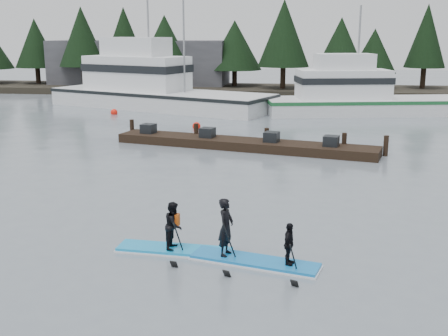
# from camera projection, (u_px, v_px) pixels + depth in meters

# --- Properties ---
(ground) EXTENTS (160.00, 160.00, 0.00)m
(ground) POSITION_uv_depth(u_px,v_px,m) (193.00, 263.00, 14.54)
(ground) COLOR slate
(ground) RESTS_ON ground
(far_shore) EXTENTS (70.00, 8.00, 0.60)m
(far_shore) POSITION_uv_depth(u_px,v_px,m) (274.00, 90.00, 54.91)
(far_shore) COLOR #2D281E
(far_shore) RESTS_ON ground
(treeline) EXTENTS (60.00, 4.00, 8.00)m
(treeline) POSITION_uv_depth(u_px,v_px,m) (274.00, 93.00, 54.98)
(treeline) COLOR black
(treeline) RESTS_ON ground
(waterfront_building) EXTENTS (18.00, 6.00, 5.00)m
(waterfront_building) POSITION_uv_depth(u_px,v_px,m) (140.00, 65.00, 58.16)
(waterfront_building) COLOR #4C4C51
(waterfront_building) RESTS_ON ground
(fishing_boat_large) EXTENTS (18.88, 11.57, 10.26)m
(fishing_boat_large) POSITION_uv_depth(u_px,v_px,m) (154.00, 97.00, 44.49)
(fishing_boat_large) COLOR silver
(fishing_boat_large) RESTS_ON ground
(fishing_boat_medium) EXTENTS (14.99, 6.98, 8.61)m
(fishing_boat_medium) POSITION_uv_depth(u_px,v_px,m) (360.00, 105.00, 41.10)
(fishing_boat_medium) COLOR silver
(fishing_boat_medium) RESTS_ON ground
(floating_dock) EXTENTS (13.76, 4.95, 0.46)m
(floating_dock) POSITION_uv_depth(u_px,v_px,m) (243.00, 144.00, 28.82)
(floating_dock) COLOR black
(floating_dock) RESTS_ON ground
(buoy_a) EXTENTS (0.51, 0.51, 0.51)m
(buoy_a) POSITION_uv_depth(u_px,v_px,m) (114.00, 114.00, 40.89)
(buoy_a) COLOR red
(buoy_a) RESTS_ON ground
(buoy_b) EXTENTS (0.51, 0.51, 0.51)m
(buoy_b) POSITION_uv_depth(u_px,v_px,m) (197.00, 128.00, 34.89)
(buoy_b) COLOR red
(buoy_b) RESTS_ON ground
(paddleboard_solo) EXTENTS (3.16, 1.16, 1.86)m
(paddleboard_solo) POSITION_uv_depth(u_px,v_px,m) (174.00, 235.00, 15.18)
(paddleboard_solo) COLOR #1691D3
(paddleboard_solo) RESTS_ON ground
(paddleboard_duo) EXTENTS (3.44, 1.68, 2.18)m
(paddleboard_duo) POSITION_uv_depth(u_px,v_px,m) (251.00, 244.00, 14.44)
(paddleboard_duo) COLOR #1473C0
(paddleboard_duo) RESTS_ON ground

